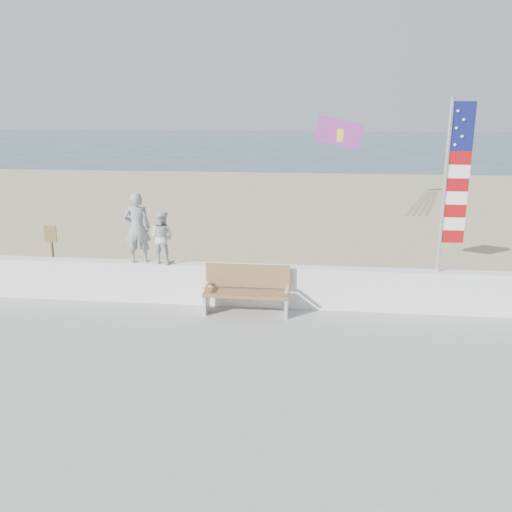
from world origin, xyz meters
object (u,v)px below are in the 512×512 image
object	(u,v)px
child	(162,237)
flag	(452,180)
adult	(137,228)
bench	(247,289)

from	to	relation	value
child	flag	distance (m)	6.15
child	flag	world-z (taller)	flag
adult	child	distance (m)	0.58
adult	child	xyz separation A→B (m)	(0.55, 0.00, -0.20)
adult	flag	bearing A→B (deg)	164.04
adult	child	size ratio (longest dim) A/B	1.34
child	bench	size ratio (longest dim) A/B	0.64
flag	bench	bearing A→B (deg)	-173.65
adult	flag	xyz separation A→B (m)	(6.55, -0.00, 1.14)
child	bench	bearing A→B (deg)	-175.95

